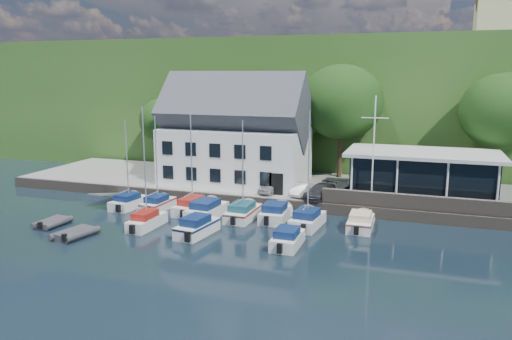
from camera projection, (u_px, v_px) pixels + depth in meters
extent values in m
plane|color=black|center=(245.00, 253.00, 33.58)|extent=(180.00, 180.00, 0.00)
cube|color=gray|center=(305.00, 189.00, 49.74)|extent=(60.00, 13.00, 1.00)
cube|color=#5B5249|center=(288.00, 205.00, 43.70)|extent=(60.00, 0.30, 1.00)
cube|color=#325B22|center=(362.00, 95.00, 89.67)|extent=(160.00, 75.00, 16.00)
cube|color=#5C6733|center=(413.00, 50.00, 93.02)|extent=(50.00, 30.00, 0.30)
cube|color=#5B5249|center=(433.00, 204.00, 40.08)|extent=(18.00, 0.50, 1.20)
imported|color=silver|center=(271.00, 186.00, 46.20)|extent=(1.86, 3.57, 1.16)
imported|color=silver|center=(302.00, 189.00, 45.19)|extent=(1.76, 3.46, 1.09)
imported|color=#2C2D31|center=(320.00, 191.00, 44.23)|extent=(2.72, 4.48, 1.21)
imported|color=navy|center=(353.00, 191.00, 44.25)|extent=(2.42, 3.97, 1.27)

